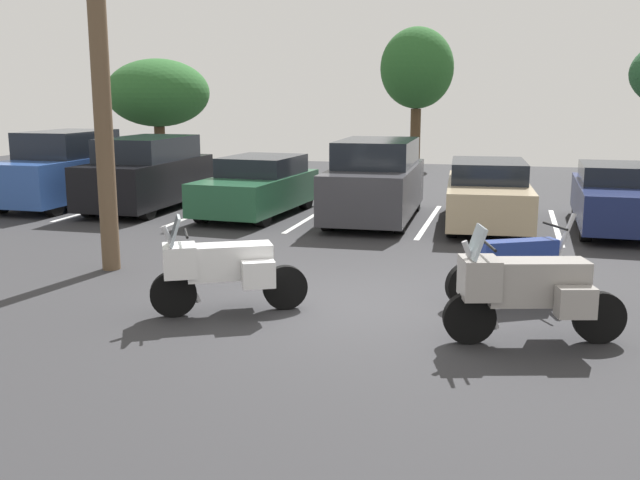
{
  "coord_description": "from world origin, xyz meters",
  "views": [
    {
      "loc": [
        2.3,
        -9.98,
        3.0
      ],
      "look_at": [
        -0.51,
        0.69,
        0.79
      ],
      "focal_mm": 41.0,
      "sensor_mm": 36.0,
      "label": 1
    }
  ],
  "objects_px": {
    "motorcycle_third": "(519,266)",
    "car_navy": "(620,198)",
    "car_blue": "(62,170)",
    "car_black": "(147,174)",
    "utility_pole": "(97,9)",
    "motorcycle_touring": "(223,267)",
    "car_charcoal": "(376,181)",
    "car_tan": "(487,194)",
    "car_green": "(258,187)",
    "motorcycle_second": "(528,288)"
  },
  "relations": [
    {
      "from": "car_navy",
      "to": "car_tan",
      "type": "bearing_deg",
      "value": -177.16
    },
    {
      "from": "motorcycle_second",
      "to": "car_charcoal",
      "type": "distance_m",
      "value": 9.03
    },
    {
      "from": "car_green",
      "to": "motorcycle_third",
      "type": "bearing_deg",
      "value": -46.01
    },
    {
      "from": "motorcycle_touring",
      "to": "car_blue",
      "type": "height_order",
      "value": "car_blue"
    },
    {
      "from": "car_black",
      "to": "car_navy",
      "type": "height_order",
      "value": "car_black"
    },
    {
      "from": "car_blue",
      "to": "car_black",
      "type": "height_order",
      "value": "car_blue"
    },
    {
      "from": "motorcycle_touring",
      "to": "motorcycle_second",
      "type": "bearing_deg",
      "value": -3.16
    },
    {
      "from": "car_charcoal",
      "to": "car_blue",
      "type": "bearing_deg",
      "value": 179.7
    },
    {
      "from": "car_blue",
      "to": "car_navy",
      "type": "relative_size",
      "value": 0.92
    },
    {
      "from": "car_green",
      "to": "car_charcoal",
      "type": "bearing_deg",
      "value": 1.45
    },
    {
      "from": "car_navy",
      "to": "utility_pole",
      "type": "bearing_deg",
      "value": -145.17
    },
    {
      "from": "motorcycle_third",
      "to": "car_black",
      "type": "xyz_separation_m",
      "value": [
        -9.44,
        6.72,
        0.37
      ]
    },
    {
      "from": "motorcycle_touring",
      "to": "utility_pole",
      "type": "relative_size",
      "value": 0.23
    },
    {
      "from": "car_charcoal",
      "to": "car_navy",
      "type": "height_order",
      "value": "car_charcoal"
    },
    {
      "from": "motorcycle_second",
      "to": "motorcycle_third",
      "type": "xyz_separation_m",
      "value": [
        -0.09,
        1.77,
        -0.13
      ]
    },
    {
      "from": "car_blue",
      "to": "car_green",
      "type": "height_order",
      "value": "car_blue"
    },
    {
      "from": "car_tan",
      "to": "car_navy",
      "type": "height_order",
      "value": "car_tan"
    },
    {
      "from": "car_blue",
      "to": "utility_pole",
      "type": "relative_size",
      "value": 0.5
    },
    {
      "from": "car_tan",
      "to": "car_navy",
      "type": "relative_size",
      "value": 1.04
    },
    {
      "from": "utility_pole",
      "to": "car_charcoal",
      "type": "bearing_deg",
      "value": 60.45
    },
    {
      "from": "motorcycle_second",
      "to": "motorcycle_third",
      "type": "distance_m",
      "value": 1.78
    },
    {
      "from": "motorcycle_touring",
      "to": "car_tan",
      "type": "bearing_deg",
      "value": 68.0
    },
    {
      "from": "motorcycle_touring",
      "to": "car_navy",
      "type": "xyz_separation_m",
      "value": [
        6.14,
        8.22,
        0.06
      ]
    },
    {
      "from": "car_blue",
      "to": "car_black",
      "type": "xyz_separation_m",
      "value": [
        2.49,
        0.09,
        -0.05
      ]
    },
    {
      "from": "motorcycle_second",
      "to": "car_navy",
      "type": "xyz_separation_m",
      "value": [
        2.11,
        8.45,
        0.02
      ]
    },
    {
      "from": "motorcycle_third",
      "to": "utility_pole",
      "type": "bearing_deg",
      "value": 176.7
    },
    {
      "from": "car_charcoal",
      "to": "car_black",
      "type": "bearing_deg",
      "value": 178.75
    },
    {
      "from": "car_black",
      "to": "car_green",
      "type": "height_order",
      "value": "car_black"
    },
    {
      "from": "car_green",
      "to": "car_tan",
      "type": "height_order",
      "value": "car_tan"
    },
    {
      "from": "motorcycle_touring",
      "to": "car_charcoal",
      "type": "distance_m",
      "value": 8.17
    },
    {
      "from": "car_navy",
      "to": "motorcycle_third",
      "type": "bearing_deg",
      "value": -108.23
    },
    {
      "from": "car_green",
      "to": "car_navy",
      "type": "bearing_deg",
      "value": 1.1
    },
    {
      "from": "motorcycle_touring",
      "to": "motorcycle_second",
      "type": "relative_size",
      "value": 0.91
    },
    {
      "from": "car_navy",
      "to": "car_green",
      "type": "bearing_deg",
      "value": -178.9
    },
    {
      "from": "motorcycle_third",
      "to": "car_blue",
      "type": "height_order",
      "value": "car_blue"
    },
    {
      "from": "motorcycle_third",
      "to": "car_navy",
      "type": "height_order",
      "value": "car_navy"
    },
    {
      "from": "car_navy",
      "to": "car_blue",
      "type": "bearing_deg",
      "value": -179.83
    },
    {
      "from": "car_blue",
      "to": "utility_pole",
      "type": "bearing_deg",
      "value": -50.75
    },
    {
      "from": "motorcycle_third",
      "to": "car_charcoal",
      "type": "distance_m",
      "value": 7.39
    },
    {
      "from": "car_green",
      "to": "car_navy",
      "type": "relative_size",
      "value": 0.93
    },
    {
      "from": "car_blue",
      "to": "car_tan",
      "type": "xyz_separation_m",
      "value": [
        11.25,
        -0.1,
        -0.25
      ]
    },
    {
      "from": "motorcycle_third",
      "to": "car_blue",
      "type": "distance_m",
      "value": 13.66
    },
    {
      "from": "motorcycle_second",
      "to": "car_charcoal",
      "type": "bearing_deg",
      "value": 112.2
    },
    {
      "from": "utility_pole",
      "to": "car_green",
      "type": "bearing_deg",
      "value": 84.95
    },
    {
      "from": "car_blue",
      "to": "car_navy",
      "type": "distance_m",
      "value": 14.13
    },
    {
      "from": "car_blue",
      "to": "car_navy",
      "type": "height_order",
      "value": "car_blue"
    },
    {
      "from": "car_green",
      "to": "utility_pole",
      "type": "bearing_deg",
      "value": -95.05
    },
    {
      "from": "car_green",
      "to": "car_charcoal",
      "type": "xyz_separation_m",
      "value": [
        2.97,
        0.08,
        0.22
      ]
    },
    {
      "from": "motorcycle_second",
      "to": "car_charcoal",
      "type": "relative_size",
      "value": 0.45
    },
    {
      "from": "motorcycle_second",
      "to": "motorcycle_third",
      "type": "bearing_deg",
      "value": 93.02
    }
  ]
}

